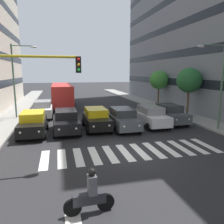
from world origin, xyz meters
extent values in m
plane|color=#262628|center=(0.00, 0.00, 0.00)|extent=(180.00, 180.00, 0.00)
cube|color=black|center=(-16.13, -16.55, 3.40)|extent=(11.83, 29.93, 0.90)
cube|color=black|center=(-16.13, -16.55, 6.80)|extent=(11.83, 29.93, 0.90)
cube|color=black|center=(-16.13, -16.55, 10.21)|extent=(11.83, 29.93, 0.90)
cube|color=black|center=(-16.13, -16.55, 13.61)|extent=(11.83, 29.93, 0.90)
cube|color=silver|center=(-4.95, 0.00, 0.00)|extent=(0.45, 2.80, 0.01)
cube|color=silver|center=(-4.05, 0.00, 0.00)|extent=(0.45, 2.80, 0.01)
cube|color=silver|center=(-3.15, 0.00, 0.00)|extent=(0.45, 2.80, 0.01)
cube|color=silver|center=(-2.25, 0.00, 0.00)|extent=(0.45, 2.80, 0.01)
cube|color=silver|center=(-1.35, 0.00, 0.00)|extent=(0.45, 2.80, 0.01)
cube|color=silver|center=(-0.45, 0.00, 0.00)|extent=(0.45, 2.80, 0.01)
cube|color=silver|center=(0.45, 0.00, 0.00)|extent=(0.45, 2.80, 0.01)
cube|color=silver|center=(1.35, 0.00, 0.00)|extent=(0.45, 2.80, 0.01)
cube|color=silver|center=(2.25, 0.00, 0.00)|extent=(0.45, 2.80, 0.01)
cube|color=silver|center=(3.15, 0.00, 0.00)|extent=(0.45, 2.80, 0.01)
cube|color=silver|center=(4.05, 0.00, 0.00)|extent=(0.45, 2.80, 0.01)
cube|color=silver|center=(4.95, 0.00, 0.00)|extent=(0.45, 2.80, 0.01)
cube|color=silver|center=(3.81, 5.50, 0.00)|extent=(0.50, 2.20, 0.01)
cube|color=#474C51|center=(-5.72, -6.18, 0.72)|extent=(1.80, 4.40, 0.80)
cube|color=#343639|center=(-5.72, -6.38, 1.42)|extent=(1.58, 2.46, 0.60)
cylinder|color=black|center=(-6.62, -4.73, 0.32)|extent=(0.22, 0.64, 0.64)
cylinder|color=black|center=(-4.82, -4.73, 0.32)|extent=(0.22, 0.64, 0.64)
cylinder|color=black|center=(-6.62, -7.64, 0.32)|extent=(0.22, 0.64, 0.64)
cylinder|color=black|center=(-4.82, -7.64, 0.32)|extent=(0.22, 0.64, 0.64)
sphere|color=white|center=(-6.29, -4.03, 0.80)|extent=(0.18, 0.18, 0.18)
sphere|color=white|center=(-5.14, -4.03, 0.80)|extent=(0.18, 0.18, 0.18)
cube|color=silver|center=(-3.62, -5.55, 0.72)|extent=(1.80, 4.40, 0.80)
cube|color=gray|center=(-3.62, -5.75, 1.42)|extent=(1.58, 2.46, 0.60)
cylinder|color=black|center=(-4.52, -4.10, 0.32)|extent=(0.22, 0.64, 0.64)
cylinder|color=black|center=(-2.72, -4.10, 0.32)|extent=(0.22, 0.64, 0.64)
cylinder|color=black|center=(-4.52, -7.01, 0.32)|extent=(0.22, 0.64, 0.64)
cylinder|color=black|center=(-2.72, -7.01, 0.32)|extent=(0.22, 0.64, 0.64)
sphere|color=white|center=(-4.20, -3.40, 0.80)|extent=(0.18, 0.18, 0.18)
sphere|color=white|center=(-3.04, -3.40, 0.80)|extent=(0.18, 0.18, 0.18)
cube|color=#474C51|center=(-0.95, -5.07, 0.72)|extent=(1.80, 4.40, 0.80)
cube|color=#343639|center=(-0.95, -5.27, 1.42)|extent=(1.58, 2.46, 0.60)
cylinder|color=black|center=(-1.85, -3.62, 0.32)|extent=(0.22, 0.64, 0.64)
cylinder|color=black|center=(-0.05, -3.62, 0.32)|extent=(0.22, 0.64, 0.64)
cylinder|color=black|center=(-1.85, -6.52, 0.32)|extent=(0.22, 0.64, 0.64)
cylinder|color=black|center=(-0.05, -6.52, 0.32)|extent=(0.22, 0.64, 0.64)
sphere|color=white|center=(-1.52, -2.92, 0.80)|extent=(0.18, 0.18, 0.18)
sphere|color=white|center=(-0.37, -2.92, 0.80)|extent=(0.18, 0.18, 0.18)
cube|color=black|center=(1.15, -5.63, 0.72)|extent=(1.80, 4.40, 0.80)
cube|color=yellow|center=(1.15, -5.83, 1.42)|extent=(1.58, 2.46, 0.60)
cylinder|color=black|center=(0.25, -4.18, 0.32)|extent=(0.22, 0.64, 0.64)
cylinder|color=black|center=(2.05, -4.18, 0.32)|extent=(0.22, 0.64, 0.64)
cylinder|color=black|center=(0.25, -7.08, 0.32)|extent=(0.22, 0.64, 0.64)
cylinder|color=black|center=(2.05, -7.08, 0.32)|extent=(0.22, 0.64, 0.64)
sphere|color=white|center=(0.58, -3.48, 0.80)|extent=(0.18, 0.18, 0.18)
sphere|color=white|center=(1.73, -3.48, 0.80)|extent=(0.18, 0.18, 0.18)
cube|color=black|center=(3.56, -5.35, 0.72)|extent=(1.80, 4.40, 0.80)
cube|color=black|center=(3.56, -5.55, 1.42)|extent=(1.58, 2.46, 0.60)
cylinder|color=black|center=(2.66, -3.90, 0.32)|extent=(0.22, 0.64, 0.64)
cylinder|color=black|center=(4.46, -3.90, 0.32)|extent=(0.22, 0.64, 0.64)
cylinder|color=black|center=(2.66, -6.80, 0.32)|extent=(0.22, 0.64, 0.64)
cylinder|color=black|center=(4.46, -6.80, 0.32)|extent=(0.22, 0.64, 0.64)
sphere|color=white|center=(2.98, -3.20, 0.80)|extent=(0.18, 0.18, 0.18)
sphere|color=white|center=(4.14, -3.20, 0.80)|extent=(0.18, 0.18, 0.18)
cube|color=black|center=(5.98, -5.14, 0.72)|extent=(1.80, 4.40, 0.80)
cube|color=yellow|center=(5.98, -5.34, 1.42)|extent=(1.58, 2.46, 0.60)
cylinder|color=black|center=(5.08, -3.69, 0.32)|extent=(0.22, 0.64, 0.64)
cylinder|color=black|center=(6.88, -3.69, 0.32)|extent=(0.22, 0.64, 0.64)
cylinder|color=black|center=(5.08, -6.59, 0.32)|extent=(0.22, 0.64, 0.64)
cylinder|color=black|center=(6.88, -6.59, 0.32)|extent=(0.22, 0.64, 0.64)
sphere|color=white|center=(5.41, -2.99, 0.80)|extent=(0.18, 0.18, 0.18)
sphere|color=white|center=(6.56, -2.99, 0.80)|extent=(0.18, 0.18, 0.18)
cube|color=silver|center=(5.66, -11.58, 0.72)|extent=(1.80, 4.40, 0.80)
cube|color=gray|center=(5.66, -11.78, 1.42)|extent=(1.58, 2.46, 0.60)
cylinder|color=black|center=(4.76, -10.13, 0.32)|extent=(0.22, 0.64, 0.64)
cylinder|color=black|center=(6.56, -10.13, 0.32)|extent=(0.22, 0.64, 0.64)
cylinder|color=black|center=(4.76, -13.04, 0.32)|extent=(0.22, 0.64, 0.64)
cylinder|color=black|center=(6.56, -13.04, 0.32)|extent=(0.22, 0.64, 0.64)
sphere|color=white|center=(5.08, -9.43, 0.80)|extent=(0.18, 0.18, 0.18)
sphere|color=white|center=(6.23, -9.43, 0.80)|extent=(0.18, 0.18, 0.18)
cube|color=red|center=(3.56, -18.59, 1.75)|extent=(2.50, 10.50, 2.50)
cube|color=black|center=(3.56, -18.59, 2.30)|extent=(2.52, 9.87, 0.80)
cylinder|color=black|center=(2.31, -14.92, 0.50)|extent=(0.28, 1.00, 1.00)
cylinder|color=black|center=(4.81, -14.92, 0.50)|extent=(0.28, 1.00, 1.00)
cylinder|color=black|center=(2.31, -21.74, 0.50)|extent=(0.28, 1.00, 1.00)
cylinder|color=black|center=(4.81, -21.74, 0.50)|extent=(0.28, 1.00, 1.00)
cylinder|color=black|center=(3.80, 5.10, 0.30)|extent=(0.60, 0.13, 0.60)
cylinder|color=black|center=(2.70, 5.05, 0.30)|extent=(0.60, 0.13, 0.60)
cube|color=#232328|center=(3.25, 5.08, 0.52)|extent=(1.11, 0.29, 0.36)
cube|color=#4C4C51|center=(3.15, 5.07, 1.00)|extent=(0.30, 0.37, 0.64)
sphere|color=black|center=(3.15, 5.07, 1.44)|extent=(0.26, 0.26, 0.26)
cylinder|color=#AD991E|center=(5.16, 0.96, 5.30)|extent=(4.11, 0.12, 0.12)
cube|color=black|center=(3.11, 0.96, 4.95)|extent=(0.24, 0.28, 0.76)
sphere|color=red|center=(3.11, 1.11, 5.19)|extent=(0.14, 0.14, 0.14)
sphere|color=orange|center=(3.11, 1.11, 4.95)|extent=(0.14, 0.14, 0.14)
sphere|color=green|center=(3.11, 1.11, 4.71)|extent=(0.14, 0.14, 0.14)
cylinder|color=#4C6B56|center=(-8.22, -2.90, 3.43)|extent=(0.16, 0.16, 6.57)
cylinder|color=#4C6B56|center=(-7.18, -2.90, 6.57)|extent=(2.08, 0.10, 0.10)
ellipsoid|color=#B7BCC1|center=(-6.14, -2.90, 6.47)|extent=(0.56, 0.28, 0.20)
cylinder|color=#4C6B56|center=(8.22, -11.60, 3.70)|extent=(0.16, 0.16, 7.10)
cylinder|color=#4C6B56|center=(7.21, -11.60, 7.10)|extent=(2.02, 0.10, 0.10)
ellipsoid|color=#B7BCC1|center=(6.20, -11.60, 7.00)|extent=(0.56, 0.28, 0.20)
cylinder|color=#513823|center=(-9.05, -8.59, 1.58)|extent=(0.20, 0.20, 2.87)
sphere|color=#235B2D|center=(-9.05, -8.59, 3.79)|extent=(2.57, 2.57, 2.57)
cylinder|color=#513823|center=(-9.20, -15.87, 1.49)|extent=(0.20, 0.20, 2.68)
sphere|color=#387F33|center=(-9.20, -15.87, 3.58)|extent=(2.50, 2.50, 2.50)
camera|label=1|loc=(4.11, 11.65, 4.60)|focal=35.33mm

